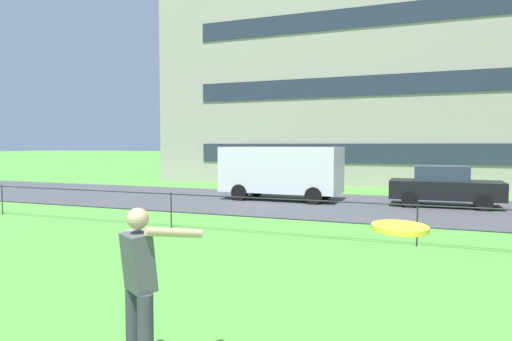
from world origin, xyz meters
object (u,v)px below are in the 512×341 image
at_px(person_thrower, 140,284).
at_px(car_black_center, 444,186).
at_px(frisbee, 400,228).
at_px(panel_van_far_left, 281,170).
at_px(apartment_building_background, 496,55).

relative_size(person_thrower, car_black_center, 0.42).
distance_m(person_thrower, frisbee, 3.23).
distance_m(person_thrower, panel_van_far_left, 14.97).
distance_m(panel_van_far_left, car_black_center, 6.43).
xyz_separation_m(frisbee, apartment_building_background, (3.28, 28.42, 5.68)).
bearing_deg(car_black_center, panel_van_far_left, -177.86).
distance_m(panel_van_far_left, apartment_building_background, 16.62).
height_order(panel_van_far_left, car_black_center, panel_van_far_left).
height_order(person_thrower, car_black_center, person_thrower).
bearing_deg(panel_van_far_left, apartment_building_background, 52.94).
relative_size(person_thrower, panel_van_far_left, 0.34).
bearing_deg(person_thrower, frisbee, -30.79).
xyz_separation_m(panel_van_far_left, apartment_building_background, (9.26, 12.26, 6.34)).
bearing_deg(frisbee, apartment_building_background, 83.41).
height_order(panel_van_far_left, apartment_building_background, apartment_building_background).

